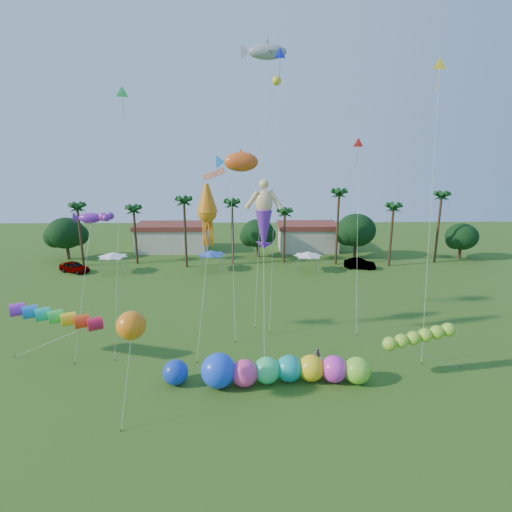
{
  "coord_description": "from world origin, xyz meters",
  "views": [
    {
      "loc": [
        -0.58,
        -19.7,
        16.53
      ],
      "look_at": [
        0.0,
        10.0,
        9.0
      ],
      "focal_mm": 28.0,
      "sensor_mm": 36.0,
      "label": 1
    }
  ],
  "objects_px": {
    "car_b": "(360,264)",
    "blue_ball": "(175,372)",
    "car_a": "(74,267)",
    "caterpillar_inflatable": "(280,370)",
    "spectator_b": "(317,359)"
  },
  "relations": [
    {
      "from": "car_b",
      "to": "blue_ball",
      "type": "distance_m",
      "value": 37.74
    },
    {
      "from": "car_a",
      "to": "caterpillar_inflatable",
      "type": "height_order",
      "value": "caterpillar_inflatable"
    },
    {
      "from": "car_a",
      "to": "car_b",
      "type": "height_order",
      "value": "car_a"
    },
    {
      "from": "car_b",
      "to": "spectator_b",
      "type": "relative_size",
      "value": 2.66
    },
    {
      "from": "spectator_b",
      "to": "caterpillar_inflatable",
      "type": "distance_m",
      "value": 3.74
    },
    {
      "from": "car_a",
      "to": "spectator_b",
      "type": "distance_m",
      "value": 41.22
    },
    {
      "from": "caterpillar_inflatable",
      "to": "blue_ball",
      "type": "xyz_separation_m",
      "value": [
        -7.72,
        0.07,
        -0.14
      ]
    },
    {
      "from": "spectator_b",
      "to": "caterpillar_inflatable",
      "type": "relative_size",
      "value": 0.14
    },
    {
      "from": "spectator_b",
      "to": "blue_ball",
      "type": "bearing_deg",
      "value": -135.14
    },
    {
      "from": "caterpillar_inflatable",
      "to": "blue_ball",
      "type": "height_order",
      "value": "caterpillar_inflatable"
    },
    {
      "from": "caterpillar_inflatable",
      "to": "car_a",
      "type": "bearing_deg",
      "value": 130.31
    },
    {
      "from": "spectator_b",
      "to": "caterpillar_inflatable",
      "type": "height_order",
      "value": "caterpillar_inflatable"
    },
    {
      "from": "blue_ball",
      "to": "caterpillar_inflatable",
      "type": "bearing_deg",
      "value": -0.54
    },
    {
      "from": "spectator_b",
      "to": "blue_ball",
      "type": "height_order",
      "value": "blue_ball"
    },
    {
      "from": "car_a",
      "to": "car_b",
      "type": "xyz_separation_m",
      "value": [
        41.91,
        1.09,
        -0.04
      ]
    }
  ]
}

